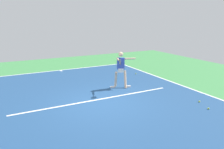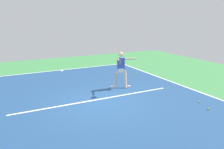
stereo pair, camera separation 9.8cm
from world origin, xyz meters
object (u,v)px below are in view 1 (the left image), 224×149
Objects in this scene: tennis_player at (121,68)px; tennis_ball_far_corner at (199,101)px; tennis_ball_near_service_line at (136,74)px; tennis_ball_near_player at (208,109)px.

tennis_ball_far_corner is at bearing 141.02° from tennis_player.
tennis_ball_far_corner is 4.98m from tennis_ball_near_service_line.
tennis_ball_near_player is at bearing 132.96° from tennis_player.
tennis_ball_near_service_line is at bearing -117.89° from tennis_player.
tennis_ball_near_player is (0.53, 5.64, 0.00)m from tennis_ball_near_service_line.
tennis_player is 26.47× the size of tennis_ball_far_corner.
tennis_ball_far_corner and tennis_ball_near_player have the same top height.
tennis_ball_far_corner is (-1.84, 3.10, -0.96)m from tennis_player.
tennis_player reaches higher than tennis_ball_near_service_line.
tennis_player is at bearing -67.36° from tennis_ball_near_player.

